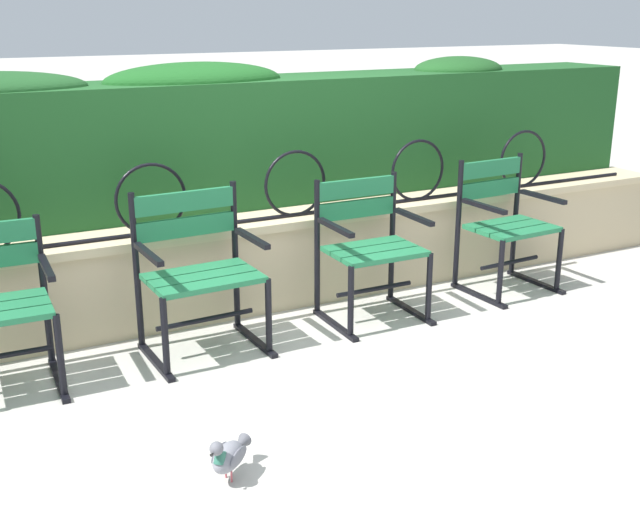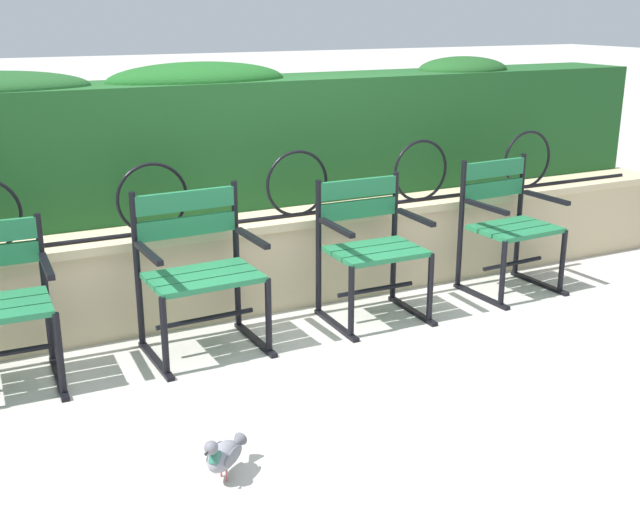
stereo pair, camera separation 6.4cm
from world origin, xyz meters
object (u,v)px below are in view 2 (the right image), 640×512
pigeon_near_chairs (224,454)px  park_chair_centre_left (198,267)px  park_chair_rightmost (507,222)px  park_chair_centre_right (370,245)px

pigeon_near_chairs → park_chair_centre_left: bearing=75.7°
park_chair_centre_left → park_chair_rightmost: (2.16, 0.03, -0.01)m
park_chair_centre_right → park_chair_rightmost: park_chair_rightmost is taller
park_chair_rightmost → pigeon_near_chairs: size_ratio=3.67×
park_chair_centre_left → park_chair_centre_right: 1.08m
park_chair_rightmost → pigeon_near_chairs: 2.84m
park_chair_centre_right → pigeon_near_chairs: bearing=-137.6°
park_chair_centre_left → park_chair_centre_right: bearing=-0.2°
park_chair_centre_left → park_chair_centre_right: (1.08, -0.00, -0.01)m
park_chair_centre_left → pigeon_near_chairs: 1.38m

